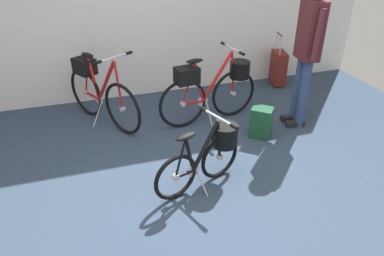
{
  "coord_description": "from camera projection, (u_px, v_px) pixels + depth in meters",
  "views": [
    {
      "loc": [
        -0.9,
        -2.56,
        2.29
      ],
      "look_at": [
        -0.0,
        0.33,
        0.55
      ],
      "focal_mm": 33.33,
      "sensor_mm": 36.0,
      "label": 1
    }
  ],
  "objects": [
    {
      "name": "rolling_suitcase",
      "position": [
        278.0,
        68.0,
        5.72
      ],
      "size": [
        0.26,
        0.39,
        0.83
      ],
      "color": "maroon",
      "rests_on": "ground_plane"
    },
    {
      "name": "folding_bike_foreground",
      "position": [
        209.0,
        152.0,
        3.47
      ],
      "size": [
        0.97,
        0.53,
        0.73
      ],
      "color": "black",
      "rests_on": "ground_plane"
    },
    {
      "name": "display_bike_left",
      "position": [
        99.0,
        91.0,
        4.54
      ],
      "size": [
        0.79,
        1.23,
        0.99
      ],
      "color": "black",
      "rests_on": "ground_plane"
    },
    {
      "name": "backpack_on_floor",
      "position": [
        261.0,
        123.0,
        4.33
      ],
      "size": [
        0.31,
        0.31,
        0.38
      ],
      "color": "#19472D",
      "rests_on": "ground_plane"
    },
    {
      "name": "display_bike_right",
      "position": [
        212.0,
        86.0,
        4.55
      ],
      "size": [
        1.38,
        0.53,
        0.97
      ],
      "color": "black",
      "rests_on": "ground_plane"
    },
    {
      "name": "visitor_near_wall",
      "position": [
        308.0,
        44.0,
        4.19
      ],
      "size": [
        0.3,
        0.53,
        1.82
      ],
      "color": "navy",
      "rests_on": "ground_plane"
    },
    {
      "name": "ground_plane",
      "position": [
        202.0,
        193.0,
        3.49
      ],
      "size": [
        6.97,
        6.97,
        0.0
      ],
      "primitive_type": "plane",
      "color": "#2D3D51"
    }
  ]
}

